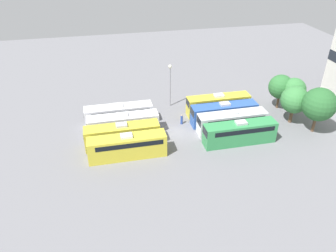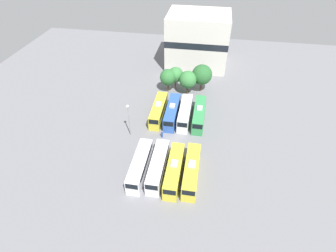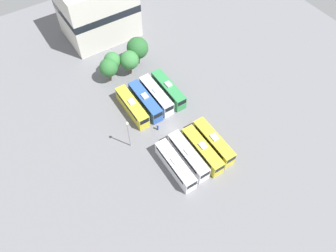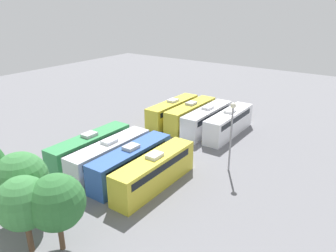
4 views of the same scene
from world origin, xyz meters
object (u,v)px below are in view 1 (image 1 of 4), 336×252
(bus_0, at_px, (119,114))
(bus_6, at_px, (232,122))
(tree_0, at_px, (281,87))
(bus_3, at_px, (127,146))
(tree_2, at_px, (295,100))
(light_pole, at_px, (170,78))
(tree_3, at_px, (319,105))
(bus_1, at_px, (123,124))
(bus_7, at_px, (240,132))
(bus_4, at_px, (218,104))
(tree_1, at_px, (294,90))
(bus_2, at_px, (122,135))
(worker_person, at_px, (182,120))
(bus_5, at_px, (224,113))

(bus_0, relative_size, bus_6, 1.00)
(tree_0, bearing_deg, bus_6, -62.48)
(bus_3, distance_m, tree_2, 27.65)
(tree_0, bearing_deg, light_pole, -104.92)
(tree_2, distance_m, tree_3, 3.94)
(bus_3, bearing_deg, bus_1, 179.34)
(bus_1, bearing_deg, bus_6, 79.97)
(bus_7, bearing_deg, tree_0, 128.83)
(bus_4, relative_size, bus_6, 1.00)
(bus_3, distance_m, tree_0, 29.18)
(light_pole, bearing_deg, tree_1, 71.63)
(tree_0, height_order, tree_3, tree_3)
(tree_1, bearing_deg, bus_2, -82.05)
(bus_1, height_order, light_pole, light_pole)
(bus_3, distance_m, worker_person, 11.97)
(bus_2, height_order, bus_4, same)
(bus_5, bearing_deg, bus_6, 3.89)
(bus_6, bearing_deg, tree_2, 93.49)
(tree_0, distance_m, tree_1, 2.27)
(bus_2, height_order, bus_5, same)
(tree_3, bearing_deg, worker_person, -108.74)
(bus_3, distance_m, light_pole, 16.93)
(light_pole, xyz_separation_m, tree_1, (6.65, 20.02, -1.11))
(bus_0, height_order, bus_4, same)
(bus_5, bearing_deg, tree_2, 78.21)
(bus_3, relative_size, bus_7, 1.00)
(tree_2, bearing_deg, bus_4, -117.00)
(bus_5, bearing_deg, bus_3, -69.96)
(bus_7, bearing_deg, bus_1, -110.24)
(bus_3, relative_size, bus_4, 1.00)
(bus_3, xyz_separation_m, tree_1, (-7.15, 29.20, 2.37))
(bus_6, height_order, tree_2, tree_2)
(tree_0, xyz_separation_m, tree_1, (1.71, 1.49, 0.09))
(bus_1, distance_m, tree_0, 27.88)
(bus_3, height_order, bus_6, same)
(bus_4, bearing_deg, worker_person, -73.26)
(bus_5, bearing_deg, bus_7, 1.50)
(bus_7, bearing_deg, bus_3, -90.25)
(bus_4, bearing_deg, bus_5, -2.87)
(bus_3, xyz_separation_m, worker_person, (-7.07, 9.60, -1.02))
(worker_person, relative_size, tree_1, 0.27)
(bus_2, relative_size, bus_4, 1.00)
(bus_7, relative_size, tree_3, 1.48)
(bus_0, xyz_separation_m, bus_6, (6.14, 16.96, 0.00))
(worker_person, distance_m, tree_2, 18.31)
(bus_7, bearing_deg, bus_2, -100.30)
(bus_3, bearing_deg, bus_4, 118.92)
(light_pole, bearing_deg, bus_5, 43.07)
(bus_1, xyz_separation_m, bus_2, (3.01, -0.45, 0.00))
(bus_4, bearing_deg, bus_0, -90.20)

